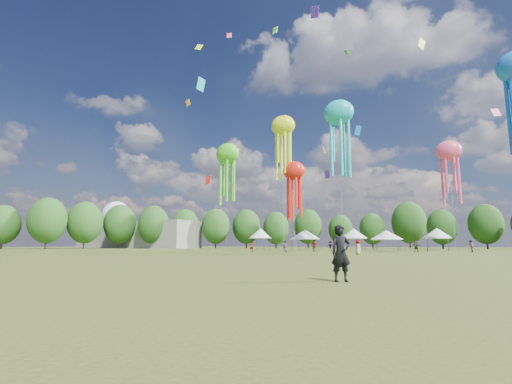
% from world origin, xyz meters
% --- Properties ---
extents(ground, '(300.00, 300.00, 0.00)m').
position_xyz_m(ground, '(0.00, 0.00, 0.00)').
color(ground, '#384416').
rests_on(ground, ground).
extents(observer_main, '(0.79, 0.76, 1.82)m').
position_xyz_m(observer_main, '(9.02, -3.32, 0.91)').
color(observer_main, black).
rests_on(observer_main, ground).
extents(spectator_near, '(0.99, 0.87, 1.69)m').
position_xyz_m(spectator_near, '(-8.29, 35.64, 0.85)').
color(spectator_near, gray).
rests_on(spectator_near, ground).
extents(spectators_far, '(31.35, 22.74, 1.87)m').
position_xyz_m(spectators_far, '(2.78, 44.05, 0.89)').
color(spectators_far, gray).
rests_on(spectators_far, ground).
extents(festival_tents, '(37.59, 11.48, 4.45)m').
position_xyz_m(festival_tents, '(-3.58, 54.40, 3.10)').
color(festival_tents, '#47474C').
rests_on(festival_tents, ground).
extents(show_kites, '(54.94, 15.81, 28.76)m').
position_xyz_m(show_kites, '(1.02, 43.78, 19.24)').
color(show_kites, '#E8FF1A').
rests_on(show_kites, ground).
extents(small_kites, '(76.69, 61.62, 46.21)m').
position_xyz_m(small_kites, '(0.25, 41.50, 29.60)').
color(small_kites, '#E8FF1A').
rests_on(small_kites, ground).
extents(treeline, '(201.57, 95.24, 13.43)m').
position_xyz_m(treeline, '(-3.87, 62.51, 6.54)').
color(treeline, '#38281C').
rests_on(treeline, ground).
extents(hangar, '(40.00, 12.00, 8.00)m').
position_xyz_m(hangar, '(-72.00, 72.00, 4.00)').
color(hangar, gray).
rests_on(hangar, ground).
extents(radome, '(9.00, 9.00, 16.00)m').
position_xyz_m(radome, '(-88.00, 78.00, 9.99)').
color(radome, white).
rests_on(radome, ground).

